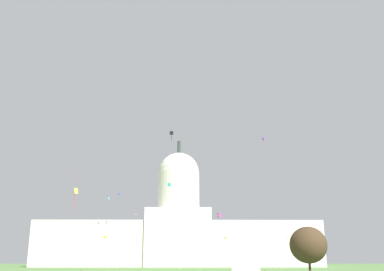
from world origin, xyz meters
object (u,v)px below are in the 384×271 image
Objects in this scene: kite_black_mid at (172,133)px; kite_turquoise_mid at (169,185)px; kite_orange_low at (225,238)px; kite_white_low at (242,227)px; kite_yellow_low at (105,237)px; kite_cyan_mid at (109,198)px; kite_blue_mid at (119,195)px; kite_gold_low at (76,194)px; kite_green_low at (287,240)px; capitol_building at (178,233)px; kite_magenta_mid at (80,173)px; kite_violet_high at (264,139)px; kite_magenta_low at (219,215)px; kite_pink_low at (134,216)px; tree_east_far at (308,245)px; event_tent at (246,264)px.

kite_black_mid is 1.90× the size of kite_turquoise_mid.
kite_white_low reaches higher than kite_orange_low.
kite_yellow_low is 0.91× the size of kite_cyan_mid.
kite_blue_mid is 126.86m from kite_gold_low.
kite_green_low is (7.61, -46.11, -7.16)m from kite_white_low.
capitol_building is 47.99× the size of kite_magenta_mid.
kite_orange_low is 0.87× the size of kite_violet_high.
capitol_building is 44.52× the size of kite_magenta_low.
kite_magenta_mid is at bearing -22.90° from kite_black_mid.
kite_magenta_mid is 0.95× the size of kite_orange_low.
kite_white_low is 47.28m from kite_green_low.
kite_cyan_mid is (-6.35, 86.05, 4.52)m from kite_magenta_mid.
kite_pink_low is at bearing 112.87° from kite_violet_high.
kite_white_low is 1.28× the size of kite_blue_mid.
capitol_building is at bearing 159.82° from kite_white_low.
tree_east_far is 13.75× the size of kite_cyan_mid.
event_tent is 4.87× the size of kite_green_low.
tree_east_far is 4.59× the size of kite_magenta_mid.
kite_yellow_low reaches higher than kite_green_low.
kite_pink_low reaches higher than tree_east_far.
event_tent is at bearing -79.79° from kite_green_low.
kite_cyan_mid is 0.79× the size of kite_turquoise_mid.
kite_black_mid is 0.70× the size of kite_blue_mid.
kite_turquoise_mid is at bearing -130.23° from kite_pink_low.
kite_cyan_mid is (-9.64, 58.86, 20.91)m from kite_yellow_low.
kite_white_low is at bearing -153.40° from kite_pink_low.
tree_east_far is 50.27m from kite_black_mid.
kite_blue_mid is at bearing -164.01° from kite_white_low.
capitol_building is 45.65× the size of kite_orange_low.
kite_violet_high is at bearing 50.84° from kite_yellow_low.
kite_green_low is 1.01× the size of kite_turquoise_mid.
kite_white_low is 1.08× the size of kite_gold_low.
kite_green_low is 0.37× the size of kite_blue_mid.
kite_blue_mid is at bearing 116.98° from event_tent.
kite_blue_mid reaches higher than kite_white_low.
kite_violet_high is (40.03, -36.57, 40.96)m from capitol_building.
kite_blue_mid is (-43.86, 116.21, 30.49)m from event_tent.
kite_blue_mid is at bearing -108.48° from kite_pink_low.
kite_magenta_mid reaches higher than kite_magenta_low.
kite_white_low is 106.42m from kite_gold_low.
kite_yellow_low is 0.26× the size of kite_blue_mid.
tree_east_far is at bearing 18.93° from kite_blue_mid.
kite_cyan_mid is at bearing -148.01° from kite_magenta_mid.
kite_violet_high is 133.77m from kite_gold_low.
kite_pink_low is (-27.63, -25.94, 4.76)m from kite_orange_low.
kite_violet_high is (66.73, 72.74, 30.60)m from kite_magenta_mid.
kite_cyan_mid is (-70.05, 87.45, 24.39)m from tree_east_far.
kite_magenta_mid is 31.91m from kite_yellow_low.
kite_gold_low is at bearing -13.24° from kite_blue_mid.
kite_magenta_mid is 0.83× the size of kite_violet_high.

